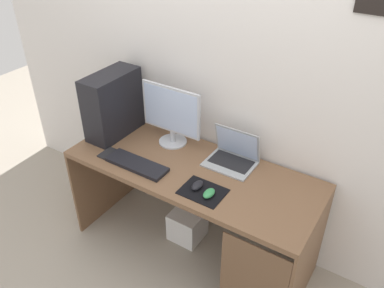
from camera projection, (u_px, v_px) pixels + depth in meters
The scene contains 12 objects.
ground_plane at pixel (192, 248), 2.92m from camera, with size 8.00×8.00×0.00m, color #9E9384.
wall_back at pixel (224, 67), 2.46m from camera, with size 4.00×0.05×2.60m.
desk at pixel (194, 186), 2.57m from camera, with size 1.65×0.65×0.74m.
pc_tower at pixel (113, 104), 2.74m from camera, with size 0.20×0.43×0.46m, color black.
monitor at pixel (171, 115), 2.63m from camera, with size 0.45×0.19×0.43m.
laptop at pixel (232, 156), 2.54m from camera, with size 0.31×0.24×0.23m.
keyboard at pixel (137, 164), 2.52m from camera, with size 0.42×0.14×0.02m, color black.
mousepad at pixel (203, 191), 2.31m from camera, with size 0.26×0.20×0.01m, color black.
mouse_left at pixel (197, 185), 2.33m from camera, with size 0.06×0.10×0.03m, color black.
mouse_right at pixel (209, 193), 2.27m from camera, with size 0.06×0.10×0.03m, color #338C4C.
cell_phone at pixel (107, 153), 2.64m from camera, with size 0.07×0.13×0.01m, color #232326.
subwoofer at pixel (187, 225), 2.96m from camera, with size 0.23×0.23×0.23m, color white.
Camera 1 is at (1.09, -1.70, 2.25)m, focal length 36.89 mm.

